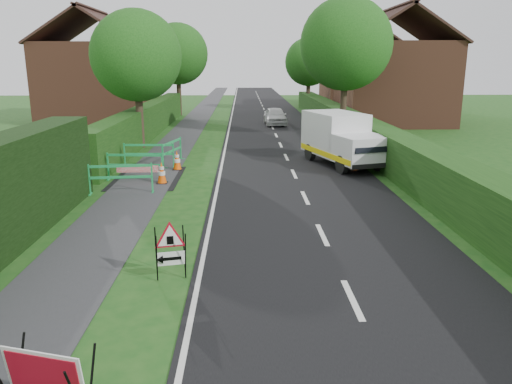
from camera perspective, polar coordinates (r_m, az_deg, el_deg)
name	(u,v)px	position (r m, az deg, el deg)	size (l,w,h in m)	color
ground	(210,331)	(8.31, -5.24, -15.56)	(120.00, 120.00, 0.00)	#174914
road_surface	(266,114)	(42.42, 1.15, 8.94)	(6.00, 90.00, 0.02)	black
footpath	(200,114)	(42.52, -6.36, 8.87)	(2.00, 90.00, 0.02)	#2D2D30
hedge_west_far	(148,136)	(29.98, -12.23, 6.26)	(1.00, 24.00, 1.80)	#14380F
hedge_east	(369,153)	(24.29, 12.75, 4.34)	(1.20, 50.00, 1.50)	#14380F
house_west	(97,81)	(38.66, -17.74, 12.02)	(7.50, 7.40, 7.88)	brown
house_east_a	(393,81)	(36.72, 15.38, 12.08)	(7.50, 7.40, 7.88)	brown
house_east_b	(361,76)	(50.51, 11.90, 12.83)	(7.50, 7.40, 7.88)	brown
tree_nw	(136,56)	(25.69, -13.52, 14.89)	(4.40, 4.40, 6.70)	#2D2116
tree_ne	(346,44)	(29.77, 10.25, 16.29)	(5.20, 5.20, 7.79)	#2D2116
tree_fw	(178,54)	(41.50, -8.95, 15.31)	(4.80, 4.80, 7.24)	#2D2116
tree_fe	(309,62)	(45.55, 6.07, 14.56)	(4.20, 4.20, 6.33)	#2D2116
red_rect_sign	(45,379)	(6.82, -22.99, -19.12)	(1.17, 0.89, 0.89)	black
triangle_sign	(169,247)	(9.87, -9.95, -6.16)	(0.82, 0.82, 1.02)	black
works_van	(342,138)	(21.11, 9.78, 6.09)	(3.10, 4.98, 2.13)	silver
traffic_cone_0	(355,161)	(20.20, 11.24, 3.53)	(0.38, 0.38, 0.79)	black
traffic_cone_1	(353,157)	(20.88, 11.02, 3.89)	(0.38, 0.38, 0.79)	black
traffic_cone_2	(329,146)	(23.63, 8.36, 5.23)	(0.38, 0.38, 0.79)	black
traffic_cone_3	(162,173)	(17.93, -10.73, 2.17)	(0.38, 0.38, 0.79)	black
traffic_cone_4	(177,160)	(20.14, -9.01, 3.60)	(0.38, 0.38, 0.79)	black
ped_barrier_0	(121,175)	(16.80, -15.21, 1.91)	(2.08, 0.55, 1.00)	green
ped_barrier_1	(135,163)	(18.67, -13.67, 3.24)	(2.08, 0.49, 1.00)	green
ped_barrier_2	(149,152)	(20.85, -12.14, 4.49)	(2.07, 0.39, 1.00)	green
ped_barrier_3	(172,149)	(21.42, -9.59, 4.87)	(0.84, 2.08, 1.00)	green
redwhite_plank	(138,181)	(18.58, -13.31, 1.22)	(1.50, 0.04, 0.25)	red
hatchback_car	(275,116)	(34.72, 2.21, 8.66)	(1.42, 3.52, 1.20)	silver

